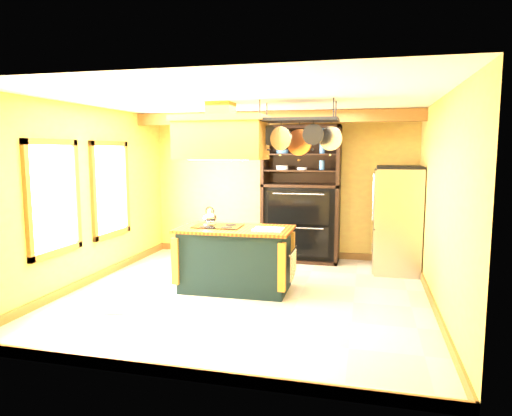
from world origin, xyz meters
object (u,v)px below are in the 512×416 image
at_px(range_hood, 221,136).
at_px(pot_rack, 299,128).
at_px(refrigerator, 397,222).
at_px(hutch, 301,210).
at_px(kitchen_island, 235,258).

xyz_separation_m(range_hood, pot_rack, (1.10, 0.01, 0.10)).
relative_size(refrigerator, hutch, 0.70).
relative_size(kitchen_island, pot_rack, 1.42).
xyz_separation_m(kitchen_island, pot_rack, (0.91, 0.01, 1.86)).
relative_size(pot_rack, hutch, 0.47).
height_order(refrigerator, hutch, hutch).
xyz_separation_m(range_hood, refrigerator, (2.53, 1.63, -1.39)).
xyz_separation_m(refrigerator, hutch, (-1.67, 0.43, 0.10)).
bearing_deg(kitchen_island, pot_rack, -0.08).
bearing_deg(range_hood, refrigerator, 32.78).
relative_size(kitchen_island, range_hood, 1.24).
height_order(kitchen_island, range_hood, range_hood).
relative_size(range_hood, hutch, 0.54).
xyz_separation_m(pot_rack, hutch, (-0.25, 2.04, -1.39)).
relative_size(range_hood, pot_rack, 1.14).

